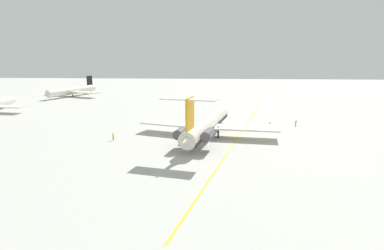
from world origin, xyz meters
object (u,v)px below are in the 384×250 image
(safety_cone_nose, at_px, (270,123))
(ground_crew_near_tail, at_px, (113,136))
(ground_crew_near_nose, at_px, (296,122))
(main_jetliner, at_px, (206,124))
(airliner_far_right, at_px, (71,91))

(safety_cone_nose, bearing_deg, ground_crew_near_tail, 117.93)
(safety_cone_nose, bearing_deg, ground_crew_near_nose, -111.48)
(main_jetliner, height_order, ground_crew_near_nose, main_jetliner)
(ground_crew_near_nose, relative_size, safety_cone_nose, 3.15)
(ground_crew_near_nose, relative_size, ground_crew_near_tail, 0.97)
(ground_crew_near_nose, distance_m, ground_crew_near_tail, 52.74)
(airliner_far_right, bearing_deg, ground_crew_near_tail, 51.33)
(airliner_far_right, bearing_deg, main_jetliner, 63.79)
(main_jetliner, height_order, safety_cone_nose, main_jetliner)
(main_jetliner, distance_m, ground_crew_near_tail, 23.44)
(main_jetliner, relative_size, safety_cone_nose, 74.50)
(ground_crew_near_tail, relative_size, safety_cone_nose, 3.24)
(airliner_far_right, relative_size, ground_crew_near_nose, 17.62)
(airliner_far_right, bearing_deg, ground_crew_near_nose, 78.82)
(safety_cone_nose, bearing_deg, airliner_far_right, 56.15)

